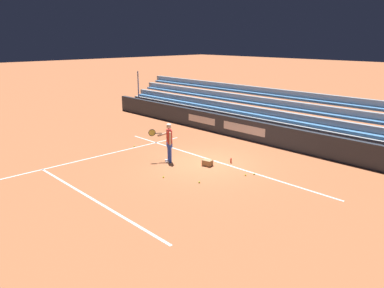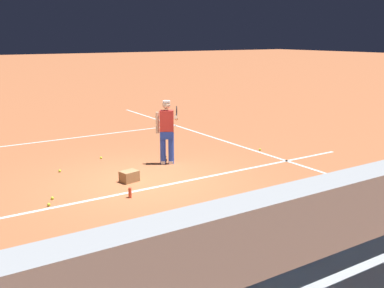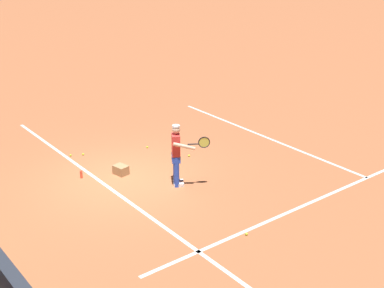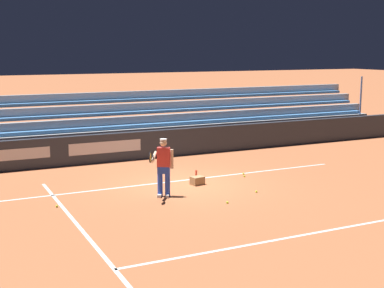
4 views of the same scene
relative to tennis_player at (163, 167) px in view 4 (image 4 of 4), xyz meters
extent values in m
plane|color=#B7663D|center=(-1.22, -1.06, -0.89)|extent=(160.00, 160.00, 0.00)
cube|color=white|center=(-1.22, -1.56, -0.89)|extent=(12.00, 0.10, 0.01)
cube|color=white|center=(2.89, 2.94, -0.89)|extent=(0.10, 12.00, 0.01)
cube|color=white|center=(-1.22, 4.44, -0.89)|extent=(8.22, 0.10, 0.01)
cube|color=#2D333D|center=(-1.22, -5.47, -0.34)|extent=(25.91, 0.24, 1.10)
cube|color=silver|center=(0.13, -5.34, -0.29)|extent=(2.80, 0.01, 0.44)
cube|color=silver|center=(3.31, -5.34, -0.29)|extent=(2.20, 0.01, 0.40)
cube|color=#9EA3A8|center=(-1.22, -7.27, -0.34)|extent=(24.62, 2.40, 1.10)
cube|color=#4C89CC|center=(-1.22, -6.47, 0.29)|extent=(24.12, 0.40, 0.12)
cube|color=#9EA3A8|center=(-1.22, -6.75, 0.43)|extent=(24.62, 0.24, 0.45)
cube|color=#4C89CC|center=(-1.22, -7.27, 0.74)|extent=(24.12, 0.40, 0.12)
cube|color=#9EA3A8|center=(-1.22, -7.55, 0.88)|extent=(24.62, 0.24, 0.45)
cube|color=#4C89CC|center=(-1.22, -8.07, 1.19)|extent=(24.12, 0.40, 0.12)
cube|color=#9EA3A8|center=(-1.22, -8.35, 1.33)|extent=(24.62, 0.24, 0.45)
cylinder|color=#4C70B2|center=(-13.16, -6.17, 0.58)|extent=(0.08, 0.08, 2.95)
cylinder|color=blue|center=(-0.11, 0.04, -0.45)|extent=(0.15, 0.15, 0.88)
cylinder|color=blue|center=(0.07, -0.08, -0.45)|extent=(0.15, 0.15, 0.88)
cube|color=white|center=(-0.08, 0.09, -0.85)|extent=(0.24, 0.30, 0.09)
cube|color=white|center=(0.10, -0.03, -0.85)|extent=(0.24, 0.30, 0.09)
cube|color=blue|center=(-0.02, -0.02, -0.09)|extent=(0.40, 0.37, 0.20)
cube|color=red|center=(-0.02, -0.02, 0.28)|extent=(0.42, 0.37, 0.58)
sphere|color=beige|center=(-0.01, -0.01, 0.71)|extent=(0.21, 0.21, 0.21)
cylinder|color=white|center=(-0.01, -0.01, 0.80)|extent=(0.20, 0.20, 0.05)
cylinder|color=beige|center=(-0.23, 0.11, 0.24)|extent=(0.09, 0.09, 0.56)
cylinder|color=beige|center=(0.29, 0.02, 0.33)|extent=(0.39, 0.54, 0.24)
cylinder|color=black|center=(0.42, 0.22, 0.38)|extent=(0.19, 0.27, 0.03)
torus|color=black|center=(0.57, 0.46, 0.42)|extent=(0.19, 0.28, 0.31)
cylinder|color=#D6D14C|center=(0.57, 0.46, 0.42)|extent=(0.15, 0.23, 0.27)
cube|color=#A87F51|center=(-1.53, -0.86, -0.76)|extent=(0.45, 0.37, 0.26)
sphere|color=#CCE533|center=(3.04, -0.29, -0.86)|extent=(0.07, 0.07, 0.07)
sphere|color=#CCE533|center=(-3.58, -1.42, -0.86)|extent=(0.07, 0.07, 0.07)
sphere|color=#CCE533|center=(-3.41, -1.08, -0.86)|extent=(0.07, 0.07, 0.07)
sphere|color=#CCE533|center=(-1.34, 1.42, -0.86)|extent=(0.07, 0.07, 0.07)
sphere|color=#CCE533|center=(-2.69, 0.79, -0.86)|extent=(0.07, 0.07, 0.07)
cylinder|color=#EA4C33|center=(-1.98, -1.86, -0.78)|extent=(0.07, 0.07, 0.22)
camera|label=1|loc=(-12.02, 10.08, 4.37)|focal=35.00mm
camera|label=2|loc=(-5.75, -10.18, 2.46)|focal=42.00mm
camera|label=3|loc=(10.54, -7.65, 5.56)|focal=50.00mm
camera|label=4|loc=(5.80, 13.97, 3.33)|focal=50.00mm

